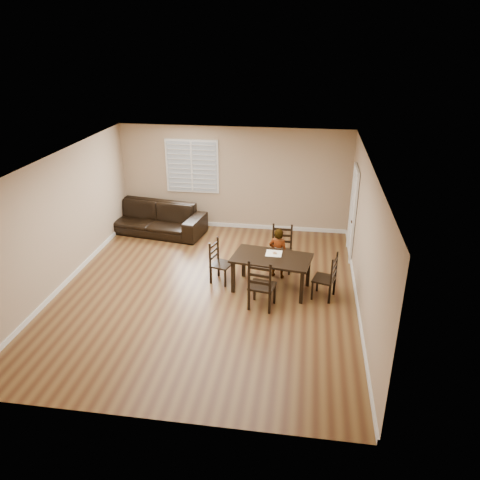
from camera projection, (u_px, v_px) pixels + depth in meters
name	position (u px, v px, depth m)	size (l,w,h in m)	color
ground	(207.00, 291.00, 9.55)	(7.00, 7.00, 0.00)	brown
room	(208.00, 205.00, 8.97)	(6.04, 7.04, 2.72)	tan
dining_table	(272.00, 261.00, 9.38)	(1.67, 1.11, 0.73)	black
chair_near	(282.00, 249.00, 10.32)	(0.46, 0.43, 1.02)	black
chair_far	(260.00, 288.00, 8.72)	(0.54, 0.51, 1.04)	black
chair_left	(217.00, 262.00, 9.81)	(0.49, 0.51, 0.92)	black
chair_right	(330.00, 279.00, 9.12)	(0.50, 0.52, 0.95)	black
child	(278.00, 253.00, 9.90)	(0.41, 0.27, 1.12)	gray
napkin	(274.00, 253.00, 9.49)	(0.32, 0.32, 0.00)	white
donut	(275.00, 253.00, 9.48)	(0.09, 0.09, 0.03)	#BC8543
sofa	(154.00, 218.00, 12.22)	(2.66, 1.04, 0.78)	black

